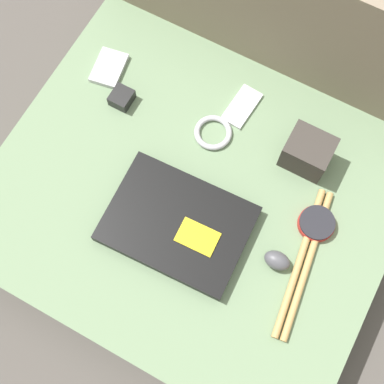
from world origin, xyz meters
TOP-DOWN VIEW (x-y plane):
  - ground_plane at (0.00, 0.00)m, footprint 8.00×8.00m
  - couch_seat at (0.00, 0.00)m, footprint 0.93×0.79m
  - couch_backrest at (0.00, 0.49)m, footprint 0.93×0.20m
  - laptop at (0.01, -0.08)m, footprint 0.33×0.24m
  - computer_mouse at (0.24, -0.05)m, footprint 0.06×0.04m
  - speaker_puck at (0.29, 0.07)m, footprint 0.08×0.08m
  - phone_silver at (0.00, 0.26)m, footprint 0.06×0.12m
  - phone_black at (-0.35, 0.20)m, footprint 0.09×0.11m
  - camera_pouch at (0.19, 0.21)m, footprint 0.11×0.09m
  - charger_brick at (-0.27, 0.13)m, footprint 0.05×0.05m
  - cable_coil at (-0.03, 0.16)m, footprint 0.09×0.09m
  - drumstick_pair at (0.30, -0.02)m, footprint 0.08×0.36m

SIDE VIEW (x-z plane):
  - ground_plane at x=0.00m, z-range 0.00..0.00m
  - couch_seat at x=0.00m, z-range 0.00..0.13m
  - phone_silver at x=0.00m, z-range 0.13..0.14m
  - phone_black at x=-0.35m, z-range 0.13..0.14m
  - cable_coil at x=-0.03m, z-range 0.13..0.14m
  - drumstick_pair at x=0.30m, z-range 0.13..0.14m
  - speaker_puck at x=0.29m, z-range 0.13..0.15m
  - charger_brick at x=-0.27m, z-range 0.13..0.16m
  - laptop at x=0.01m, z-range 0.13..0.16m
  - computer_mouse at x=0.24m, z-range 0.13..0.17m
  - camera_pouch at x=0.19m, z-range 0.13..0.22m
  - couch_backrest at x=0.00m, z-range 0.00..0.47m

